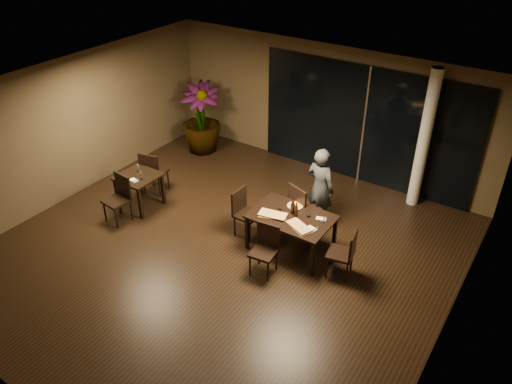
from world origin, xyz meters
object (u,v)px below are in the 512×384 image
(main_table, at_px, (291,219))
(chair_main_left, at_px, (244,210))
(side_table, at_px, (139,181))
(bottle_c, at_px, (293,207))
(potted_plant, at_px, (201,118))
(chair_side_far, at_px, (153,171))
(diner, at_px, (320,188))
(bottle_a, at_px, (292,207))
(bottle_b, at_px, (296,210))
(chair_main_right, at_px, (346,251))
(chair_side_near, at_px, (119,196))
(chair_main_far, at_px, (301,206))
(chair_main_near, at_px, (266,246))

(main_table, relative_size, chair_main_left, 1.56)
(side_table, xyz_separation_m, bottle_c, (3.39, 0.58, 0.27))
(potted_plant, bearing_deg, chair_side_far, -78.77)
(chair_main_left, xyz_separation_m, diner, (1.06, 1.09, 0.31))
(bottle_a, distance_m, bottle_b, 0.13)
(bottle_a, height_order, bottle_b, bottle_b)
(chair_main_right, xyz_separation_m, chair_side_near, (-4.56, -0.93, 0.03))
(chair_main_left, bearing_deg, side_table, 102.50)
(main_table, xyz_separation_m, chair_side_far, (-3.53, 0.04, -0.11))
(main_table, height_order, bottle_a, bottle_a)
(diner, xyz_separation_m, bottle_a, (-0.08, -0.95, 0.04))
(chair_main_left, relative_size, chair_side_far, 0.95)
(chair_side_near, bearing_deg, chair_main_left, 28.79)
(chair_main_far, relative_size, bottle_c, 3.76)
(chair_side_far, bearing_deg, chair_main_right, 164.21)
(side_table, distance_m, potted_plant, 2.86)
(chair_side_far, relative_size, chair_side_near, 1.02)
(potted_plant, xyz_separation_m, bottle_a, (3.93, -2.20, -0.00))
(bottle_b, bearing_deg, side_table, -171.39)
(potted_plant, height_order, bottle_b, potted_plant)
(potted_plant, relative_size, bottle_a, 6.52)
(chair_main_right, distance_m, diner, 1.64)
(potted_plant, xyz_separation_m, bottle_c, (3.96, -2.21, 0.00))
(chair_side_near, bearing_deg, potted_plant, 105.93)
(side_table, bearing_deg, chair_main_far, 18.34)
(main_table, xyz_separation_m, potted_plant, (-3.97, 2.29, 0.21))
(bottle_b, bearing_deg, chair_side_far, 179.73)
(chair_main_far, height_order, chair_side_near, chair_main_far)
(potted_plant, distance_m, bottle_c, 4.54)
(chair_main_right, distance_m, chair_side_far, 4.69)
(bottle_a, bearing_deg, chair_side_far, -179.35)
(main_table, relative_size, bottle_b, 5.00)
(chair_side_near, distance_m, bottle_b, 3.65)
(side_table, distance_m, bottle_c, 3.45)
(chair_main_near, relative_size, potted_plant, 0.52)
(potted_plant, bearing_deg, side_table, -78.37)
(diner, relative_size, bottle_c, 6.02)
(chair_main_left, relative_size, bottle_b, 3.21)
(chair_main_left, xyz_separation_m, chair_side_far, (-2.51, 0.11, 0.03))
(chair_main_left, distance_m, bottle_c, 1.07)
(chair_main_left, height_order, chair_side_far, chair_side_far)
(chair_main_left, xyz_separation_m, bottle_a, (0.98, 0.15, 0.35))
(chair_main_near, distance_m, chair_main_right, 1.39)
(chair_main_left, bearing_deg, bottle_a, -79.27)
(chair_main_near, xyz_separation_m, diner, (0.11, 1.80, 0.33))
(chair_main_right, bearing_deg, side_table, -96.60)
(chair_main_far, relative_size, potted_plant, 0.59)
(side_table, height_order, chair_main_right, chair_main_right)
(main_table, distance_m, chair_main_near, 0.79)
(chair_side_near, distance_m, bottle_c, 3.58)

